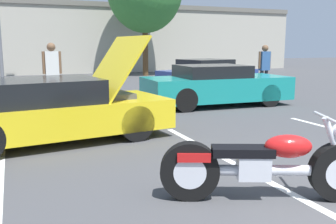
{
  "coord_description": "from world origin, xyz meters",
  "views": [
    {
      "loc": [
        -3.63,
        -2.01,
        1.73
      ],
      "look_at": [
        -1.61,
        2.84,
        0.8
      ],
      "focal_mm": 40.0,
      "sensor_mm": 36.0,
      "label": 1
    }
  ],
  "objects_px": {
    "parked_car_right_row": "(207,73)",
    "spectator_far_lot": "(264,65)",
    "show_car_hood_open": "(56,110)",
    "spectator_midground": "(52,69)",
    "motorcycle": "(264,166)",
    "parked_car_mid_row": "(216,86)"
  },
  "relations": [
    {
      "from": "parked_car_right_row",
      "to": "spectator_far_lot",
      "type": "height_order",
      "value": "spectator_far_lot"
    },
    {
      "from": "show_car_hood_open",
      "to": "spectator_midground",
      "type": "height_order",
      "value": "show_car_hood_open"
    },
    {
      "from": "motorcycle",
      "to": "parked_car_right_row",
      "type": "xyz_separation_m",
      "value": [
        5.3,
        11.06,
        0.15
      ]
    },
    {
      "from": "spectator_midground",
      "to": "spectator_far_lot",
      "type": "height_order",
      "value": "spectator_midground"
    },
    {
      "from": "parked_car_mid_row",
      "to": "spectator_far_lot",
      "type": "distance_m",
      "value": 3.4
    },
    {
      "from": "spectator_midground",
      "to": "spectator_far_lot",
      "type": "bearing_deg",
      "value": 1.39
    },
    {
      "from": "parked_car_right_row",
      "to": "motorcycle",
      "type": "bearing_deg",
      "value": -128.46
    },
    {
      "from": "show_car_hood_open",
      "to": "parked_car_right_row",
      "type": "height_order",
      "value": "show_car_hood_open"
    },
    {
      "from": "parked_car_mid_row",
      "to": "spectator_far_lot",
      "type": "bearing_deg",
      "value": 31.77
    },
    {
      "from": "show_car_hood_open",
      "to": "parked_car_right_row",
      "type": "xyz_separation_m",
      "value": [
        7.15,
        7.35,
        -0.02
      ]
    },
    {
      "from": "spectator_far_lot",
      "to": "motorcycle",
      "type": "bearing_deg",
      "value": -126.76
    },
    {
      "from": "show_car_hood_open",
      "to": "motorcycle",
      "type": "bearing_deg",
      "value": -70.63
    },
    {
      "from": "parked_car_right_row",
      "to": "parked_car_mid_row",
      "type": "height_order",
      "value": "parked_car_mid_row"
    },
    {
      "from": "motorcycle",
      "to": "show_car_hood_open",
      "type": "relative_size",
      "value": 0.52
    },
    {
      "from": "show_car_hood_open",
      "to": "parked_car_mid_row",
      "type": "height_order",
      "value": "show_car_hood_open"
    },
    {
      "from": "parked_car_right_row",
      "to": "spectator_midground",
      "type": "relative_size",
      "value": 2.55
    },
    {
      "from": "spectator_midground",
      "to": "motorcycle",
      "type": "bearing_deg",
      "value": -78.97
    },
    {
      "from": "motorcycle",
      "to": "parked_car_mid_row",
      "type": "bearing_deg",
      "value": 88.43
    },
    {
      "from": "motorcycle",
      "to": "spectator_midground",
      "type": "bearing_deg",
      "value": 124.73
    },
    {
      "from": "motorcycle",
      "to": "show_car_hood_open",
      "type": "bearing_deg",
      "value": 140.17
    },
    {
      "from": "parked_car_mid_row",
      "to": "spectator_far_lot",
      "type": "relative_size",
      "value": 2.43
    },
    {
      "from": "motorcycle",
      "to": "show_car_hood_open",
      "type": "distance_m",
      "value": 4.16
    }
  ]
}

